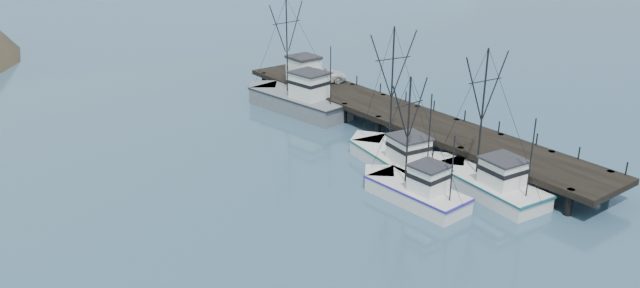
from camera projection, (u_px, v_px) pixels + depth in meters
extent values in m
plane|color=#2E4E67|center=(413.00, 241.00, 40.83)|extent=(400.00, 400.00, 0.00)
cube|color=black|center=(398.00, 114.00, 59.97)|extent=(6.00, 44.00, 0.50)
cylinder|color=black|center=(569.00, 202.00, 43.93)|extent=(0.56, 0.56, 2.00)
cylinder|color=black|center=(608.00, 183.00, 46.87)|extent=(0.56, 0.56, 2.00)
cylinder|color=black|center=(510.00, 179.00, 47.64)|extent=(0.56, 0.56, 2.00)
cylinder|color=black|center=(550.00, 163.00, 50.58)|extent=(0.56, 0.56, 2.00)
cylinder|color=black|center=(460.00, 159.00, 51.35)|extent=(0.56, 0.56, 2.00)
cylinder|color=black|center=(500.00, 145.00, 54.29)|extent=(0.56, 0.56, 2.00)
cylinder|color=black|center=(416.00, 142.00, 55.07)|extent=(0.56, 0.56, 2.00)
cylinder|color=black|center=(456.00, 129.00, 58.00)|extent=(0.56, 0.56, 2.00)
cylinder|color=black|center=(378.00, 126.00, 58.78)|extent=(0.56, 0.56, 2.00)
cylinder|color=black|center=(417.00, 116.00, 61.71)|extent=(0.56, 0.56, 2.00)
cylinder|color=black|center=(344.00, 113.00, 62.49)|extent=(0.56, 0.56, 2.00)
cylinder|color=black|center=(383.00, 104.00, 65.42)|extent=(0.56, 0.56, 2.00)
cylinder|color=black|center=(315.00, 101.00, 66.20)|extent=(0.56, 0.56, 2.00)
cylinder|color=black|center=(352.00, 93.00, 69.13)|extent=(0.56, 0.56, 2.00)
cylinder|color=black|center=(288.00, 91.00, 69.91)|extent=(0.56, 0.56, 2.00)
cylinder|color=black|center=(325.00, 83.00, 72.84)|extent=(0.56, 0.56, 2.00)
cylinder|color=black|center=(264.00, 81.00, 73.62)|extent=(0.56, 0.56, 2.00)
cylinder|color=black|center=(300.00, 74.00, 76.55)|extent=(0.56, 0.56, 2.00)
cube|color=silver|center=(489.00, 188.00, 47.41)|extent=(4.58, 9.52, 1.60)
cube|color=silver|center=(448.00, 167.00, 51.08)|extent=(3.56, 3.56, 1.60)
cube|color=#174E5D|center=(490.00, 180.00, 47.16)|extent=(4.67, 9.76, 0.18)
cube|color=silver|center=(503.00, 172.00, 45.83)|extent=(2.78, 2.85, 1.90)
cube|color=#26262B|center=(504.00, 159.00, 45.46)|extent=(3.02, 3.11, 0.16)
cylinder|color=black|center=(482.00, 112.00, 46.49)|extent=(0.14, 0.14, 9.72)
cylinder|color=black|center=(531.00, 158.00, 43.24)|extent=(0.10, 0.10, 5.83)
cube|color=silver|center=(417.00, 196.00, 46.06)|extent=(3.53, 7.93, 1.60)
cube|color=silver|center=(379.00, 180.00, 48.83)|extent=(3.14, 3.14, 1.60)
cube|color=#30229C|center=(417.00, 188.00, 45.81)|extent=(3.60, 8.14, 0.18)
cube|color=silver|center=(429.00, 179.00, 44.71)|extent=(2.30, 2.30, 1.90)
cube|color=#26262B|center=(429.00, 166.00, 44.34)|extent=(2.50, 2.51, 0.16)
cylinder|color=black|center=(408.00, 131.00, 45.16)|extent=(0.14, 0.14, 8.08)
cylinder|color=black|center=(452.00, 169.00, 42.76)|extent=(0.10, 0.10, 4.85)
cube|color=silver|center=(399.00, 164.00, 51.82)|extent=(5.25, 10.19, 1.60)
cube|color=silver|center=(368.00, 145.00, 55.82)|extent=(3.69, 3.69, 1.60)
cube|color=#165B54|center=(399.00, 156.00, 51.56)|extent=(5.36, 10.44, 0.18)
cube|color=silver|center=(409.00, 149.00, 50.16)|extent=(3.02, 3.12, 1.90)
cube|color=#26262B|center=(409.00, 137.00, 49.79)|extent=(3.28, 3.41, 0.16)
cylinder|color=black|center=(392.00, 90.00, 50.88)|extent=(0.14, 0.14, 10.38)
cylinder|color=black|center=(429.00, 133.00, 47.33)|extent=(0.10, 0.10, 6.23)
cube|color=slate|center=(300.00, 105.00, 65.88)|extent=(5.63, 12.26, 2.20)
cube|color=slate|center=(264.00, 93.00, 69.79)|extent=(4.07, 4.07, 2.20)
cube|color=black|center=(299.00, 96.00, 65.52)|extent=(5.75, 12.57, 0.18)
cube|color=silver|center=(309.00, 86.00, 64.01)|extent=(3.29, 3.69, 2.60)
cube|color=#26262B|center=(309.00, 73.00, 63.51)|extent=(3.57, 4.02, 0.16)
cylinder|color=black|center=(287.00, 46.00, 64.91)|extent=(0.14, 0.14, 9.81)
cylinder|color=black|center=(331.00, 76.00, 61.41)|extent=(0.10, 0.10, 5.88)
cube|color=silver|center=(304.00, 70.00, 69.78)|extent=(2.80, 3.00, 2.50)
cube|color=#26262B|center=(304.00, 57.00, 69.27)|extent=(3.00, 3.20, 0.30)
imported|color=silver|center=(321.00, 75.00, 69.32)|extent=(6.42, 4.80, 1.62)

